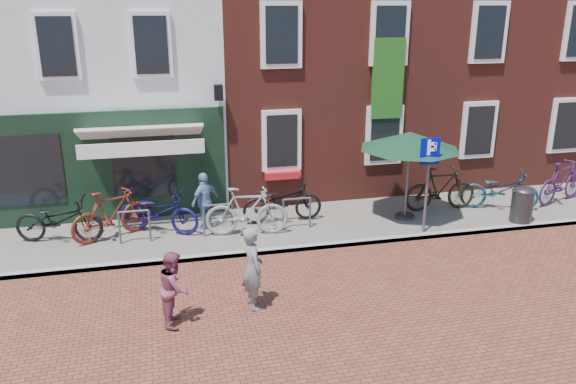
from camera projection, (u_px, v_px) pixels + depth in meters
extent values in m
plane|color=brown|center=(288.00, 253.00, 13.48)|extent=(80.00, 80.00, 0.00)
cube|color=slate|center=(312.00, 224.00, 15.07)|extent=(24.00, 3.00, 0.10)
cube|color=silver|center=(77.00, 40.00, 17.45)|extent=(8.00, 8.00, 9.00)
cube|color=maroon|center=(299.00, 22.00, 18.80)|extent=(6.00, 8.00, 10.00)
cube|color=maroon|center=(464.00, 20.00, 20.10)|extent=(6.00, 8.00, 10.00)
cylinder|color=#323234|center=(522.00, 206.00, 14.99)|extent=(0.56, 0.56, 0.84)
ellipsoid|color=#323234|center=(524.00, 189.00, 14.84)|extent=(0.56, 0.56, 0.25)
cylinder|color=#4C4C4F|center=(427.00, 188.00, 14.09)|extent=(0.07, 0.07, 2.30)
cube|color=#000B9E|center=(430.00, 151.00, 13.77)|extent=(0.50, 0.04, 0.65)
cylinder|color=#4C4C4F|center=(405.00, 216.00, 15.40)|extent=(0.50, 0.50, 0.08)
cylinder|color=#4C4C4F|center=(407.00, 178.00, 15.06)|extent=(0.06, 0.06, 2.22)
cone|color=#133822|center=(410.00, 137.00, 14.71)|extent=(2.64, 2.64, 0.45)
imported|color=slate|center=(253.00, 268.00, 10.83)|extent=(0.49, 0.66, 1.65)
imported|color=#8D4055|center=(174.00, 288.00, 10.33)|extent=(0.64, 0.77, 1.41)
imported|color=#7392BF|center=(205.00, 201.00, 14.47)|extent=(0.90, 0.82, 1.47)
imported|color=black|center=(59.00, 220.00, 13.69)|extent=(2.23, 1.21, 1.11)
imported|color=maroon|center=(112.00, 214.00, 13.89)|extent=(2.09, 1.44, 1.23)
imported|color=#140B4C|center=(158.00, 212.00, 14.23)|extent=(2.22, 1.56, 1.11)
imported|color=gray|center=(247.00, 211.00, 14.08)|extent=(2.11, 0.86, 1.23)
imported|color=black|center=(282.00, 202.00, 14.96)|extent=(2.12, 0.75, 1.11)
imported|color=black|center=(440.00, 189.00, 15.78)|extent=(2.07, 0.66, 1.23)
imported|color=#113645|center=(500.00, 190.00, 15.88)|extent=(2.23, 1.45, 1.11)
imported|color=#3B1746|center=(561.00, 182.00, 16.40)|extent=(2.12, 1.26, 1.23)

